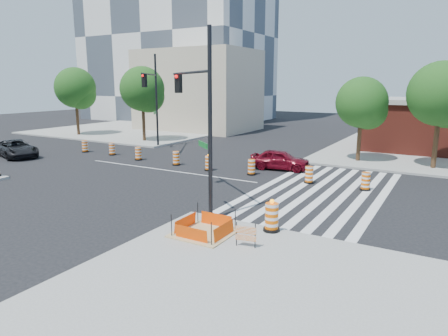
{
  "coord_description": "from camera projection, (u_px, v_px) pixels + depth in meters",
  "views": [
    {
      "loc": [
        17.12,
        -21.37,
        5.93
      ],
      "look_at": [
        6.41,
        -3.0,
        1.4
      ],
      "focal_mm": 32.0,
      "sensor_mm": 36.0,
      "label": 1
    }
  ],
  "objects": [
    {
      "name": "red_coupe",
      "position": [
        280.0,
        160.0,
        27.85
      ],
      "size": [
        4.33,
        2.27,
        1.41
      ],
      "primitive_type": "imported",
      "rotation": [
        0.0,
        0.0,
        1.72
      ],
      "color": "#620816",
      "rests_on": "ground"
    },
    {
      "name": "median_drum_5",
      "position": [
        252.0,
        168.0,
        26.25
      ],
      "size": [
        0.6,
        0.6,
        1.02
      ],
      "color": "black",
      "rests_on": "ground"
    },
    {
      "name": "median_drum_1",
      "position": [
        112.0,
        149.0,
        33.5
      ],
      "size": [
        0.6,
        0.6,
        1.02
      ],
      "color": "black",
      "rests_on": "ground"
    },
    {
      "name": "excavation_pit",
      "position": [
        204.0,
        232.0,
        15.65
      ],
      "size": [
        2.2,
        2.2,
        0.9
      ],
      "color": "tan",
      "rests_on": "ground"
    },
    {
      "name": "median_drum_7",
      "position": [
        366.0,
        182.0,
        22.45
      ],
      "size": [
        0.6,
        0.6,
        1.02
      ],
      "color": "black",
      "rests_on": "ground"
    },
    {
      "name": "signal_pole_se",
      "position": [
        198.0,
        105.0,
        18.39
      ],
      "size": [
        4.87,
        3.94,
        8.1
      ],
      "rotation": [
        0.0,
        0.0,
        2.47
      ],
      "color": "black",
      "rests_on": "ground"
    },
    {
      "name": "median_drum_2",
      "position": [
        138.0,
        154.0,
        31.3
      ],
      "size": [
        0.6,
        0.6,
        1.02
      ],
      "color": "black",
      "rests_on": "ground"
    },
    {
      "name": "pit_drum",
      "position": [
        272.0,
        218.0,
        15.83
      ],
      "size": [
        0.67,
        0.67,
        1.31
      ],
      "color": "black",
      "rests_on": "ground"
    },
    {
      "name": "beige_midrise",
      "position": [
        198.0,
        91.0,
        51.19
      ],
      "size": [
        14.0,
        10.0,
        10.0
      ],
      "primitive_type": "cube",
      "color": "#BAA98E",
      "rests_on": "ground"
    },
    {
      "name": "sidewalk_nw",
      "position": [
        143.0,
        129.0,
        51.79
      ],
      "size": [
        22.0,
        22.0,
        0.15
      ],
      "primitive_type": "cube",
      "color": "gray",
      "rests_on": "ground"
    },
    {
      "name": "median_drum_3",
      "position": [
        176.0,
        159.0,
        29.35
      ],
      "size": [
        0.6,
        0.6,
        1.02
      ],
      "color": "black",
      "rests_on": "ground"
    },
    {
      "name": "median_drum_0",
      "position": [
        85.0,
        147.0,
        34.91
      ],
      "size": [
        0.6,
        0.6,
        1.02
      ],
      "color": "black",
      "rests_on": "ground"
    },
    {
      "name": "dark_suv",
      "position": [
        16.0,
        148.0,
        32.6
      ],
      "size": [
        5.48,
        3.65,
        1.4
      ],
      "primitive_type": "imported",
      "rotation": [
        0.0,
        0.0,
        1.28
      ],
      "color": "black",
      "rests_on": "ground"
    },
    {
      "name": "tree_north_c",
      "position": [
        362.0,
        105.0,
        29.64
      ],
      "size": [
        3.78,
        3.78,
        6.42
      ],
      "color": "#382314",
      "rests_on": "ground"
    },
    {
      "name": "lane_centerline",
      "position": [
        166.0,
        170.0,
        27.73
      ],
      "size": [
        14.0,
        0.12,
        0.01
      ],
      "primitive_type": "cube",
      "color": "silver",
      "rests_on": "ground"
    },
    {
      "name": "tree_north_a",
      "position": [
        76.0,
        90.0,
        44.84
      ],
      "size": [
        4.52,
        4.52,
        7.69
      ],
      "color": "#382314",
      "rests_on": "ground"
    },
    {
      "name": "median_drum_6",
      "position": [
        309.0,
        175.0,
        24.06
      ],
      "size": [
        0.6,
        0.6,
        1.02
      ],
      "color": "black",
      "rests_on": "ground"
    },
    {
      "name": "tree_north_d",
      "position": [
        441.0,
        98.0,
        26.86
      ],
      "size": [
        4.37,
        4.37,
        7.42
      ],
      "color": "#382314",
      "rests_on": "ground"
    },
    {
      "name": "median_drum_4",
      "position": [
        209.0,
        164.0,
        27.53
      ],
      "size": [
        0.6,
        0.6,
        1.18
      ],
      "color": "black",
      "rests_on": "ground"
    },
    {
      "name": "ground",
      "position": [
        166.0,
        170.0,
        27.73
      ],
      "size": [
        120.0,
        120.0,
        0.0
      ],
      "primitive_type": "plane",
      "color": "black",
      "rests_on": "ground"
    },
    {
      "name": "barricade",
      "position": [
        246.0,
        234.0,
        14.28
      ],
      "size": [
        0.77,
        0.2,
        0.91
      ],
      "rotation": [
        0.0,
        0.0,
        0.21
      ],
      "color": "#F26005",
      "rests_on": "ground"
    },
    {
      "name": "crosswalk_east",
      "position": [
        321.0,
        191.0,
        22.33
      ],
      "size": [
        6.75,
        13.5,
        0.01
      ],
      "color": "silver",
      "rests_on": "ground"
    },
    {
      "name": "tree_north_b",
      "position": [
        143.0,
        91.0,
        40.09
      ],
      "size": [
        4.48,
        4.48,
        7.61
      ],
      "color": "#382314",
      "rests_on": "ground"
    },
    {
      "name": "signal_pole_nw",
      "position": [
        153.0,
        92.0,
        35.29
      ],
      "size": [
        3.31,
        5.58,
        8.4
      ],
      "rotation": [
        0.0,
        0.0,
        -1.05
      ],
      "color": "black",
      "rests_on": "ground"
    }
  ]
}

